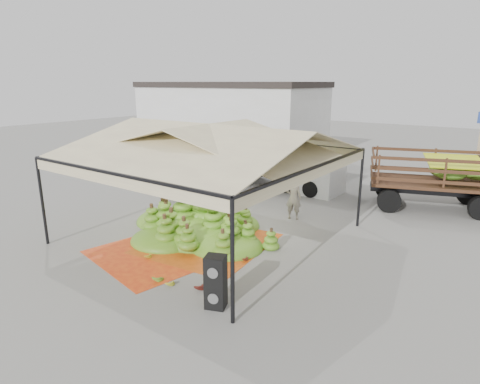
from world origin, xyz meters
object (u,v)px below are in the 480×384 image
Objects in this scene: banana_heap at (196,217)px; truck_left at (289,164)px; vendor at (294,198)px; truck_right at (470,176)px; speaker_stack at (216,282)px.

banana_heap is 7.89m from truck_left.
vendor is 4.98m from truck_left.
truck_right is (8.12, 1.07, 0.29)m from truck_left.
speaker_stack is 12.90m from truck_right.
speaker_stack is 0.22× the size of truck_left.
banana_heap is 3.59× the size of vendor.
vendor reaches higher than banana_heap.
truck_left is at bearing 167.82° from truck_right.
truck_left is (-0.59, 7.85, 0.59)m from banana_heap.
vendor is 0.29× the size of truck_left.
truck_left reaches higher than banana_heap.
truck_left is (-4.28, 11.21, 0.59)m from speaker_stack.
truck_right is (3.84, 12.28, 0.88)m from speaker_stack.
banana_heap is at bearing 43.89° from vendor.
banana_heap is at bearing -149.86° from truck_right.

